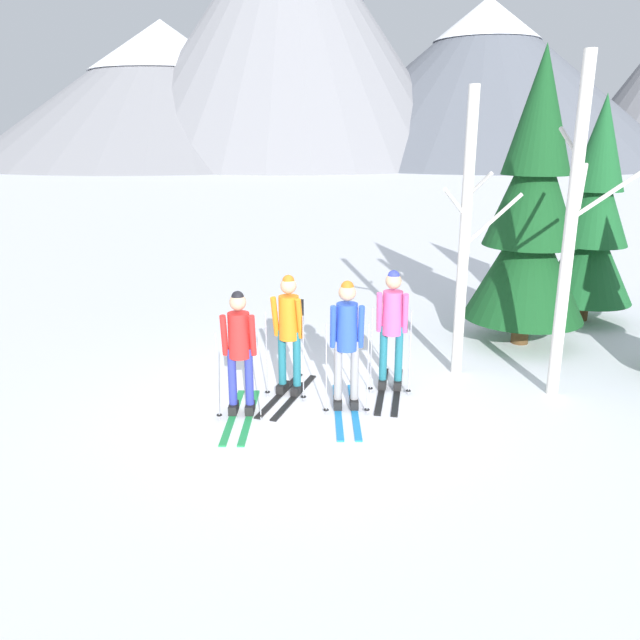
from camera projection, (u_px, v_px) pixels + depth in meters
ground_plane at (307, 400)px, 8.73m from camera, size 400.00×400.00×0.00m
skier_in_red at (239, 349)px, 8.04m from camera, size 0.61×1.68×1.67m
skier_in_orange at (289, 328)px, 8.68m from camera, size 0.71×1.67×1.73m
skier_in_blue at (347, 340)px, 8.18m from camera, size 0.61×1.76×1.77m
skier_in_pink at (392, 325)px, 8.84m from camera, size 0.61×1.75×1.76m
pine_tree_near at (531, 215)px, 10.48m from camera, size 2.04×2.04×4.93m
pine_tree_far at (592, 221)px, 11.95m from camera, size 1.77×1.77×4.27m
birch_tree_tall at (571, 231)px, 8.30m from camera, size 0.98×1.01×4.56m
birch_tree_slender at (465, 236)px, 9.13m from camera, size 1.21×0.56×4.21m
mountain_ridge_distant at (367, 62)px, 73.84m from camera, size 102.56×48.77×29.65m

